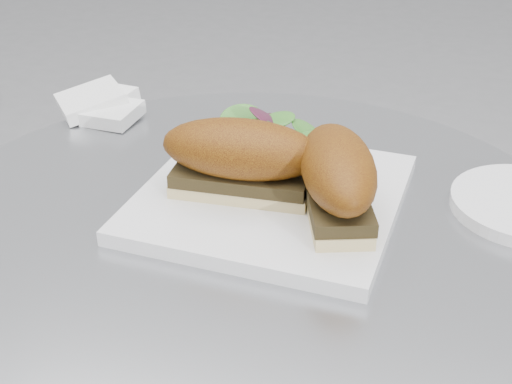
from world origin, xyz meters
TOP-DOWN VIEW (x-y plane):
  - plate at (0.02, 0.04)m, footprint 0.28×0.28m
  - sandwich_left at (-0.01, 0.03)m, footprint 0.17×0.08m
  - sandwich_right at (0.09, 0.02)m, footprint 0.12×0.17m
  - salad at (-0.01, 0.11)m, footprint 0.12×0.12m
  - napkin at (-0.26, 0.20)m, footprint 0.14×0.14m

SIDE VIEW (x-z plane):
  - plate at x=0.02m, z-range 0.73..0.75m
  - napkin at x=-0.26m, z-range 0.73..0.75m
  - salad at x=-0.01m, z-range 0.75..0.80m
  - sandwich_right at x=0.09m, z-range 0.75..0.83m
  - sandwich_left at x=-0.01m, z-range 0.75..0.83m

